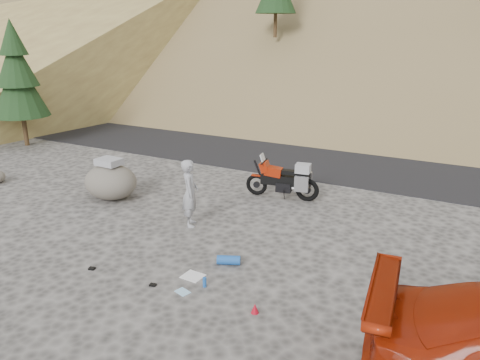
# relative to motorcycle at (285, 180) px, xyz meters

# --- Properties ---
(ground) EXTENTS (140.00, 140.00, 0.00)m
(ground) POSITION_rel_motorcycle_xyz_m (-0.97, -3.69, -0.55)
(ground) COLOR #3B3937
(ground) RESTS_ON ground
(road) EXTENTS (120.00, 7.00, 0.05)m
(road) POSITION_rel_motorcycle_xyz_m (-0.97, 5.31, -0.55)
(road) COLOR black
(road) RESTS_ON ground
(conifer_verge) EXTENTS (2.20, 2.20, 5.04)m
(conifer_verge) POSITION_rel_motorcycle_xyz_m (-11.97, 0.81, 2.34)
(conifer_verge) COLOR #382714
(conifer_verge) RESTS_ON ground
(motorcycle) EXTENTS (2.15, 0.82, 1.28)m
(motorcycle) POSITION_rel_motorcycle_xyz_m (0.00, 0.00, 0.00)
(motorcycle) COLOR black
(motorcycle) RESTS_ON ground
(man) EXTENTS (0.66, 0.74, 1.69)m
(man) POSITION_rel_motorcycle_xyz_m (-1.33, -2.87, -0.55)
(man) COLOR #98989D
(man) RESTS_ON ground
(boulder) EXTENTS (1.83, 1.66, 1.19)m
(boulder) POSITION_rel_motorcycle_xyz_m (-4.40, -2.36, -0.03)
(boulder) COLOR #5B574E
(boulder) RESTS_ON ground
(gear_white_cloth) EXTENTS (0.43, 0.39, 0.01)m
(gear_white_cloth) POSITION_rel_motorcycle_xyz_m (0.11, -4.99, -0.54)
(gear_white_cloth) COLOR white
(gear_white_cloth) RESTS_ON ground
(gear_blue_mat) EXTENTS (0.52, 0.37, 0.19)m
(gear_blue_mat) POSITION_rel_motorcycle_xyz_m (0.49, -4.22, -0.45)
(gear_blue_mat) COLOR #1C53A8
(gear_blue_mat) RESTS_ON ground
(gear_bottle) EXTENTS (0.08, 0.08, 0.20)m
(gear_bottle) POSITION_rel_motorcycle_xyz_m (0.52, -5.21, -0.45)
(gear_bottle) COLOR #1C53A8
(gear_bottle) RESTS_ON ground
(gear_funnel) EXTENTS (0.18, 0.18, 0.18)m
(gear_funnel) POSITION_rel_motorcycle_xyz_m (1.75, -5.53, -0.46)
(gear_funnel) COLOR #AB0B1C
(gear_funnel) RESTS_ON ground
(gear_glove_a) EXTENTS (0.14, 0.11, 0.04)m
(gear_glove_a) POSITION_rel_motorcycle_xyz_m (-0.38, -5.64, -0.53)
(gear_glove_a) COLOR black
(gear_glove_a) RESTS_ON ground
(gear_glove_b) EXTENTS (0.14, 0.12, 0.04)m
(gear_glove_b) POSITION_rel_motorcycle_xyz_m (-1.88, -5.72, -0.53)
(gear_glove_b) COLOR black
(gear_glove_b) RESTS_ON ground
(gear_blue_cloth) EXTENTS (0.31, 0.27, 0.01)m
(gear_blue_cloth) POSITION_rel_motorcycle_xyz_m (0.26, -5.56, -0.54)
(gear_blue_cloth) COLOR #9ACEEF
(gear_blue_cloth) RESTS_ON ground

